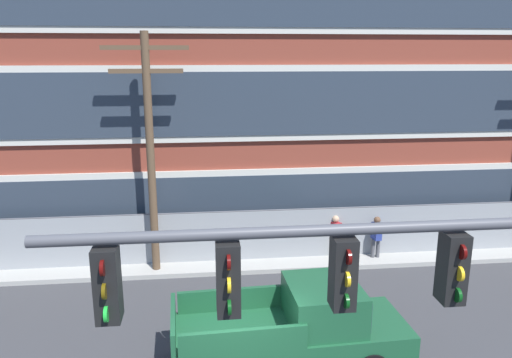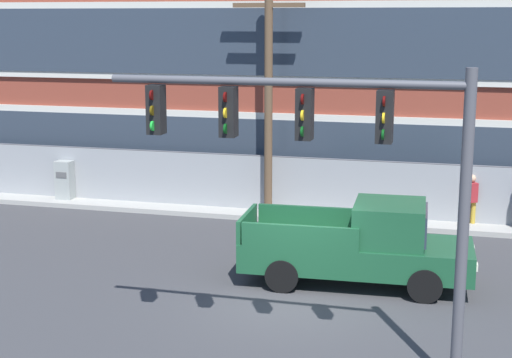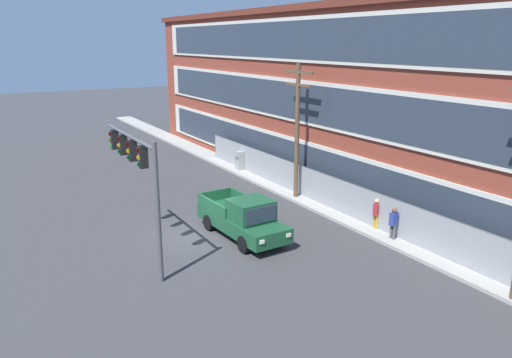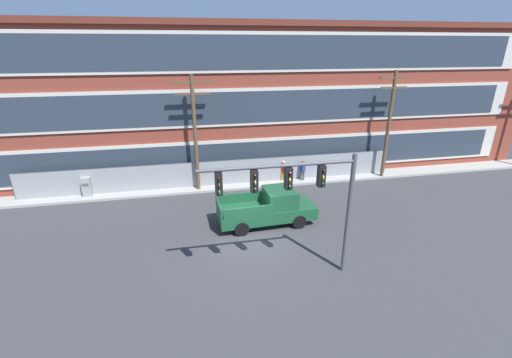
# 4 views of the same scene
# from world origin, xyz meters

# --- Properties ---
(ground_plane) EXTENTS (160.00, 160.00, 0.00)m
(ground_plane) POSITION_xyz_m (0.00, 0.00, 0.00)
(ground_plane) COLOR #38383A
(sidewalk_building_side) EXTENTS (80.00, 1.71, 0.16)m
(sidewalk_building_side) POSITION_xyz_m (0.00, 7.71, 0.08)
(sidewalk_building_side) COLOR #9E9B93
(sidewalk_building_side) RESTS_ON ground
(brick_mill_building) EXTENTS (51.66, 9.20, 11.27)m
(brick_mill_building) POSITION_xyz_m (-0.75, 12.86, 5.65)
(brick_mill_building) COLOR brown
(brick_mill_building) RESTS_ON ground
(chain_link_fence) EXTENTS (26.75, 0.06, 1.98)m
(chain_link_fence) POSITION_xyz_m (-0.96, 7.84, 1.01)
(chain_link_fence) COLOR gray
(chain_link_fence) RESTS_ON ground
(traffic_signal_mast) EXTENTS (6.46, 0.43, 5.61)m
(traffic_signal_mast) POSITION_xyz_m (1.41, -3.31, 4.22)
(traffic_signal_mast) COLOR #4C4C51
(traffic_signal_mast) RESTS_ON ground
(pickup_truck_dark_green) EXTENTS (5.67, 2.31, 2.08)m
(pickup_truck_dark_green) POSITION_xyz_m (1.38, 1.70, 0.97)
(pickup_truck_dark_green) COLOR #194C2D
(pickup_truck_dark_green) RESTS_ON ground
(utility_pole_near_corner) EXTENTS (2.68, 0.26, 7.98)m
(utility_pole_near_corner) POSITION_xyz_m (-2.39, 7.35, 4.47)
(utility_pole_near_corner) COLOR brown
(utility_pole_near_corner) RESTS_ON ground
(electrical_cabinet) EXTENTS (0.57, 0.48, 1.50)m
(electrical_cabinet) POSITION_xyz_m (-9.78, 7.57, 0.75)
(electrical_cabinet) COLOR #939993
(electrical_cabinet) RESTS_ON ground
(pedestrian_near_cabinet) EXTENTS (0.41, 0.47, 1.69)m
(pedestrian_near_cabinet) POSITION_xyz_m (3.95, 7.77, 0.97)
(pedestrian_near_cabinet) COLOR #B7932D
(pedestrian_near_cabinet) RESTS_ON ground
(pedestrian_by_fence) EXTENTS (0.32, 0.43, 1.69)m
(pedestrian_by_fence) POSITION_xyz_m (5.38, 7.50, 0.97)
(pedestrian_by_fence) COLOR #4C4C51
(pedestrian_by_fence) RESTS_ON ground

